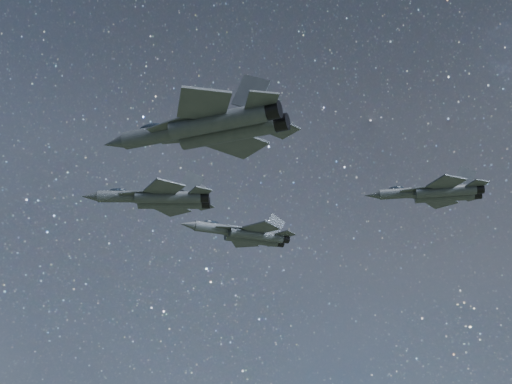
{
  "coord_description": "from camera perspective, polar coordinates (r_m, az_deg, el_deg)",
  "views": [
    {
      "loc": [
        0.21,
        -68.16,
        123.76
      ],
      "look_at": [
        0.84,
        2.3,
        154.94
      ],
      "focal_mm": 42.0,
      "sensor_mm": 36.0,
      "label": 1
    }
  ],
  "objects": [
    {
      "name": "jet_left",
      "position": [
        93.6,
        -1.03,
        -4.01
      ],
      "size": [
        18.16,
        12.05,
        4.62
      ],
      "rotation": [
        0.0,
        0.0,
        0.37
      ],
      "color": "#31373D"
    },
    {
      "name": "jet_slot",
      "position": [
        80.94,
        16.66,
        -0.05
      ],
      "size": [
        15.75,
        10.89,
        3.95
      ],
      "rotation": [
        0.0,
        0.0,
        -0.17
      ],
      "color": "#31373D"
    },
    {
      "name": "jet_right",
      "position": [
        57.2,
        -4.59,
        6.18
      ],
      "size": [
        19.99,
        13.27,
        5.09
      ],
      "rotation": [
        0.0,
        0.0,
        -0.37
      ],
      "color": "#31373D"
    },
    {
      "name": "jet_lead",
      "position": [
        80.97,
        -9.25,
        -0.58
      ],
      "size": [
        17.88,
        12.78,
        4.57
      ],
      "rotation": [
        0.0,
        0.0,
        -0.0
      ],
      "color": "#31373D"
    }
  ]
}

